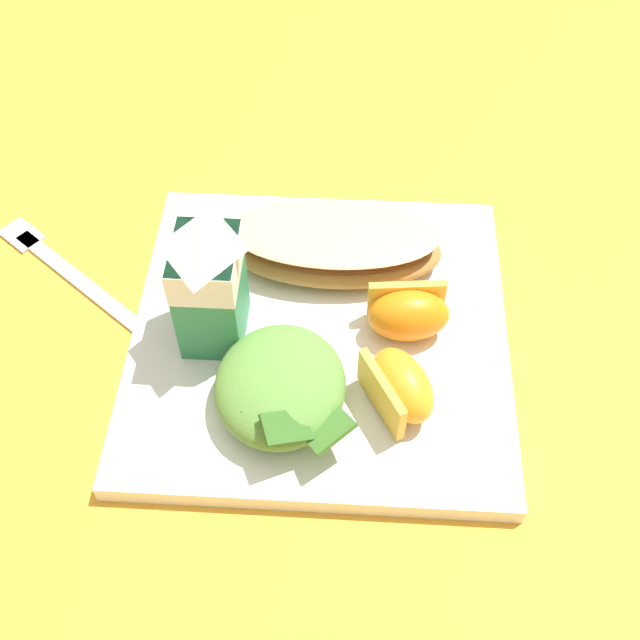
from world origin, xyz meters
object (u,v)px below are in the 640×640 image
at_px(milk_carton, 208,278).
at_px(orange_wedge_middle, 408,314).
at_px(green_salad_pile, 280,385).
at_px(metal_fork, 65,269).
at_px(orange_wedge_front, 400,386).
at_px(white_plate, 320,334).
at_px(cheesy_pizza_bread, 334,245).

height_order(milk_carton, orange_wedge_middle, milk_carton).
xyz_separation_m(green_salad_pile, metal_fork, (0.12, 0.19, -0.03)).
height_order(orange_wedge_front, metal_fork, orange_wedge_front).
distance_m(milk_carton, orange_wedge_middle, 0.15).
relative_size(white_plate, metal_fork, 1.75).
height_order(green_salad_pile, orange_wedge_front, green_salad_pile).
height_order(cheesy_pizza_bread, milk_carton, milk_carton).
height_order(cheesy_pizza_bread, orange_wedge_middle, orange_wedge_middle).
bearing_deg(orange_wedge_front, milk_carton, 67.57).
xyz_separation_m(orange_wedge_front, metal_fork, (0.12, 0.27, -0.03)).
bearing_deg(milk_carton, metal_fork, 64.59).
bearing_deg(orange_wedge_middle, cheesy_pizza_bread, 40.56).
bearing_deg(orange_wedge_front, white_plate, 43.27).
bearing_deg(cheesy_pizza_bread, green_salad_pile, 167.29).
distance_m(cheesy_pizza_bread, green_salad_pile, 0.14).
xyz_separation_m(cheesy_pizza_bread, milk_carton, (-0.07, 0.08, 0.04)).
bearing_deg(cheesy_pizza_bread, white_plate, 174.17).
xyz_separation_m(cheesy_pizza_bread, metal_fork, (-0.01, 0.22, -0.03)).
distance_m(white_plate, orange_wedge_middle, 0.07).
bearing_deg(white_plate, cheesy_pizza_bread, -5.83).
relative_size(green_salad_pile, metal_fork, 0.67).
xyz_separation_m(cheesy_pizza_bread, orange_wedge_front, (-0.13, -0.05, 0.00)).
distance_m(orange_wedge_front, metal_fork, 0.30).
relative_size(cheesy_pizza_bread, orange_wedge_middle, 2.69).
xyz_separation_m(milk_carton, orange_wedge_middle, (0.01, -0.14, -0.04)).
bearing_deg(metal_fork, orange_wedge_middle, -101.72).
relative_size(orange_wedge_middle, metal_fork, 0.40).
bearing_deg(metal_fork, orange_wedge_front, -113.94).
bearing_deg(orange_wedge_middle, green_salad_pile, 127.34).
relative_size(cheesy_pizza_bread, milk_carton, 1.55).
xyz_separation_m(orange_wedge_front, orange_wedge_middle, (0.06, -0.01, 0.00)).
xyz_separation_m(white_plate, orange_wedge_middle, (0.00, -0.06, 0.03)).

